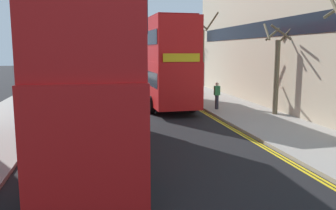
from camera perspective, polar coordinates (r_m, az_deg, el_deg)
name	(u,v)px	position (r m, az deg, el deg)	size (l,w,h in m)	color
sidewalk_right	(261,120)	(19.15, 14.85, -2.32)	(4.00, 80.00, 0.14)	#9E9991
kerb_line_outer	(239,131)	(16.52, 11.33, -4.18)	(0.10, 56.00, 0.01)	yellow
kerb_line_inner	(235,131)	(16.46, 10.81, -4.22)	(0.10, 56.00, 0.01)	yellow
double_decker_bus_away	(94,70)	(12.14, -11.91, 5.59)	(3.01, 10.87, 5.64)	red
double_decker_bus_oncoming	(160,60)	(23.91, -1.31, 7.28)	(3.09, 10.89, 5.64)	red
pedestrian_far	(217,95)	(21.53, 7.91, 1.57)	(0.34, 0.22, 1.62)	#2D2D38
street_tree_near	(201,63)	(24.24, 5.39, 6.77)	(1.97, 1.94, 6.03)	#6B6047
street_tree_mid	(277,69)	(20.42, 17.14, 5.60)	(1.63, 1.52, 5.07)	#6B6047
street_tree_far	(184,57)	(37.31, 2.68, 7.81)	(1.54, 1.56, 6.19)	#6B6047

